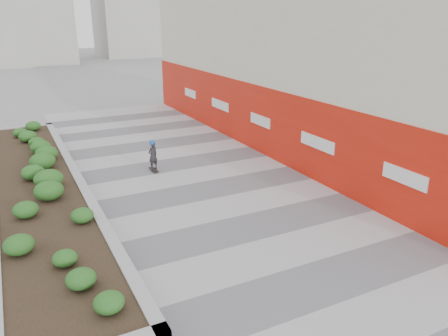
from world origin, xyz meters
The scene contains 6 objects.
ground centered at (0.00, 0.00, 0.00)m, with size 160.00×160.00×0.00m, color gray.
walkway centered at (0.00, 3.00, 0.01)m, with size 8.00×36.00×0.01m, color #A8A8AD.
building centered at (6.98, 8.98, 3.98)m, with size 6.04×24.08×8.00m.
planter centered at (-5.50, 7.00, 0.42)m, with size 3.00×18.00×0.90m.
manhole_cover centered at (0.50, 3.00, 0.00)m, with size 0.44×0.44×0.01m, color #595654.
skateboarder centered at (-1.13, 7.80, 0.66)m, with size 0.49×0.72×1.30m.
Camera 1 is at (-6.07, -8.17, 5.92)m, focal length 35.00 mm.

